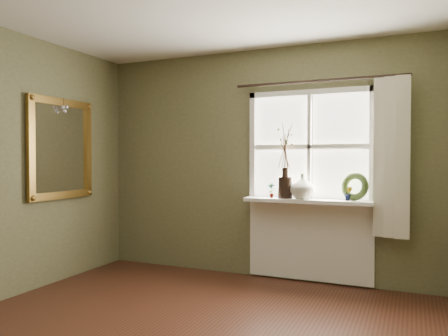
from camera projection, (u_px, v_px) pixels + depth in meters
wall_back at (263, 163)px, 5.03m from camera, size 4.00×0.10×2.60m
window_frame at (310, 147)px, 4.75m from camera, size 1.36×0.06×1.24m
window_sill at (307, 201)px, 4.66m from camera, size 1.36×0.26×0.04m
window_apron at (309, 240)px, 4.77m from camera, size 1.36×0.04×0.88m
dark_jug at (285, 187)px, 4.75m from camera, size 0.21×0.21×0.24m
cream_vase at (302, 186)px, 4.68m from camera, size 0.28×0.28×0.27m
wreath at (355, 190)px, 4.50m from camera, size 0.32×0.22×0.30m
potted_plant_left at (271, 190)px, 4.82m from camera, size 0.09×0.07×0.17m
potted_plant_right at (348, 193)px, 4.49m from camera, size 0.09×0.08×0.15m
curtain at (392, 157)px, 4.33m from camera, size 0.36×0.12×1.59m
curtain_rod at (318, 81)px, 4.64m from camera, size 1.84×0.03×0.03m
gilt_mirror at (61, 148)px, 4.79m from camera, size 0.10×0.92×1.10m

